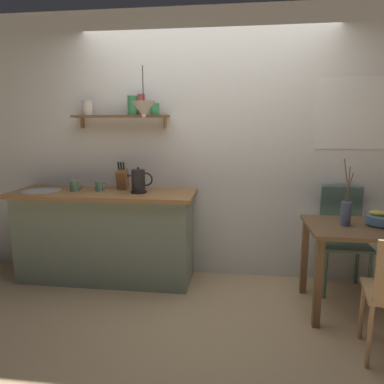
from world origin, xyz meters
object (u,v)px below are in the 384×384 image
Objects in this scene: dining_chair_far at (342,233)px; twig_vase at (346,212)px; coffee_mug_spare at (99,186)px; dining_table at (366,241)px; pendant_lamp at (144,109)px; knife_block at (123,179)px; coffee_mug_by_sink at (75,186)px; electric_kettle at (139,181)px; fruit_bowl at (381,219)px.

twig_vase is (-0.12, -0.47, 0.32)m from dining_chair_far.
dining_chair_far is at bearing 2.21° from coffee_mug_spare.
pendant_lamp is at bearing 171.59° from dining_table.
coffee_mug_by_sink is at bearing -159.54° from knife_block.
electric_kettle reaches higher than dining_table.
coffee_mug_spare is (-2.26, 0.38, 0.11)m from twig_vase.
dining_table is at bearing -12.73° from knife_block.
coffee_mug_by_sink is 1.05m from pendant_lamp.
coffee_mug_by_sink is 0.29× the size of pendant_lamp.
twig_vase is at bearing -13.55° from knife_block.
dining_table is 0.22m from fruit_bowl.
coffee_mug_spare is (-2.39, -0.09, 0.43)m from dining_chair_far.
coffee_mug_by_sink is at bearing 172.45° from twig_vase.
pendant_lamp is at bearing -4.11° from coffee_mug_by_sink.
electric_kettle is 2.11× the size of coffee_mug_spare.
coffee_mug_spare reaches higher than dining_chair_far.
coffee_mug_by_sink is (-0.66, 0.01, -0.06)m from electric_kettle.
electric_kettle is 0.67m from coffee_mug_by_sink.
pendant_lamp reaches higher than coffee_mug_by_sink.
knife_block reaches higher than electric_kettle.
coffee_mug_spare is at bearing 10.31° from coffee_mug_by_sink.
fruit_bowl is 2.58m from coffee_mug_spare.
coffee_mug_by_sink reaches higher than coffee_mug_spare.
coffee_mug_by_sink reaches higher than dining_chair_far.
fruit_bowl is at bearing -7.67° from electric_kettle.
coffee_mug_by_sink reaches higher than fruit_bowl.
coffee_mug_by_sink is at bearing -177.04° from dining_chair_far.
coffee_mug_by_sink is at bearing 172.77° from dining_table.
electric_kettle is at bearing -6.68° from coffee_mug_spare.
knife_block is at bearing 179.23° from dining_chair_far.
knife_block is 2.17× the size of coffee_mug_by_sink.
pendant_lamp is (-2.06, 0.24, 0.91)m from fruit_bowl.
dining_chair_far is at bearing 96.17° from dining_table.
fruit_bowl is at bearing -6.65° from pendant_lamp.
coffee_mug_by_sink is at bearing 174.02° from fruit_bowl.
pendant_lamp is (0.08, -0.05, 0.68)m from electric_kettle.
fruit_bowl is 2.82m from coffee_mug_by_sink.
dining_chair_far is 3.87× the size of electric_kettle.
dining_chair_far is 2.24m from knife_block.
dining_chair_far is 2.23m from pendant_lamp.
fruit_bowl is 2.26m from pendant_lamp.
electric_kettle is 0.43m from coffee_mug_spare.
pendant_lamp reaches higher than dining_chair_far.
pendant_lamp is at bearing -31.49° from electric_kettle.
electric_kettle is 0.55× the size of pendant_lamp.
fruit_bowl reaches higher than dining_table.
dining_chair_far is at bearing 111.71° from fruit_bowl.
knife_block is (-2.06, 0.50, 0.17)m from twig_vase.
electric_kettle reaches higher than coffee_mug_by_sink.
knife_block is 0.62× the size of pendant_lamp.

